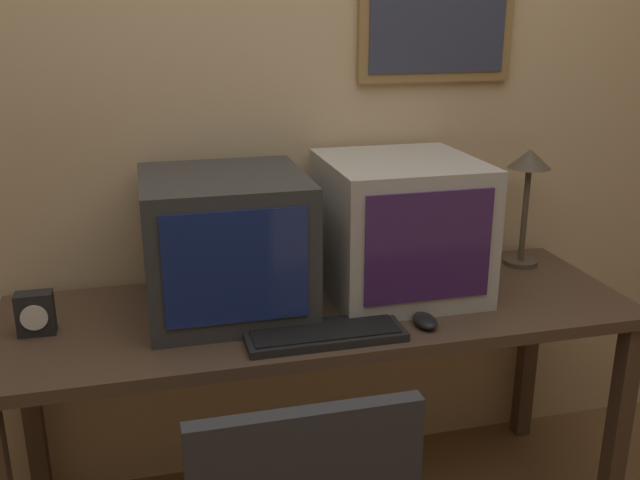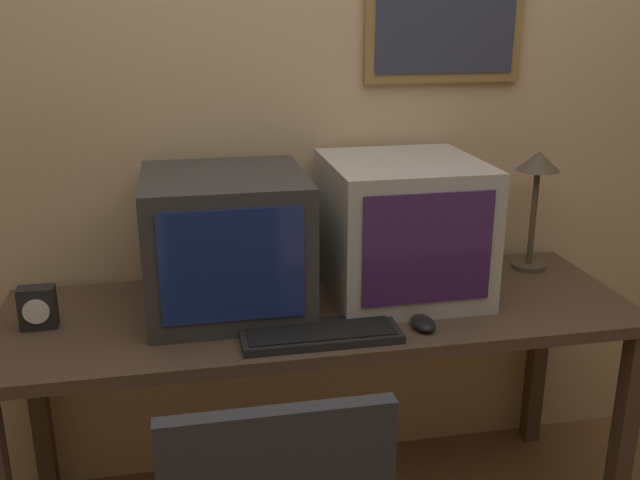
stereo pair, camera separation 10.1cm
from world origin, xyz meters
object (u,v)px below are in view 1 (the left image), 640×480
at_px(keyboard_main, 324,333).
at_px(monitor_left, 226,243).
at_px(monitor_right, 399,226).
at_px(desk_clock, 35,314).
at_px(desk_lamp, 528,177).
at_px(mouse_near_keyboard, 425,321).

bearing_deg(keyboard_main, monitor_left, 130.49).
bearing_deg(monitor_right, desk_clock, -176.73).
bearing_deg(monitor_left, monitor_right, 1.45).
distance_m(monitor_left, monitor_right, 0.53).
bearing_deg(desk_lamp, monitor_right, -167.32).
height_order(monitor_left, mouse_near_keyboard, monitor_left).
height_order(mouse_near_keyboard, desk_clock, desk_clock).
bearing_deg(keyboard_main, monitor_right, 41.69).
xyz_separation_m(monitor_right, mouse_near_keyboard, (-0.02, -0.28, -0.19)).
distance_m(keyboard_main, desk_lamp, 0.94).
xyz_separation_m(monitor_left, mouse_near_keyboard, (0.51, -0.26, -0.18)).
relative_size(monitor_left, desk_lamp, 1.15).
distance_m(monitor_left, desk_lamp, 1.04).
bearing_deg(desk_clock, monitor_left, 5.11).
bearing_deg(mouse_near_keyboard, keyboard_main, 179.96).
xyz_separation_m(monitor_left, desk_lamp, (1.03, 0.12, 0.11)).
bearing_deg(keyboard_main, mouse_near_keyboard, -0.04).
bearing_deg(desk_lamp, monitor_left, -173.10).
distance_m(monitor_left, keyboard_main, 0.39).
bearing_deg(mouse_near_keyboard, monitor_left, 152.93).
relative_size(keyboard_main, mouse_near_keyboard, 4.15).
relative_size(monitor_right, desk_clock, 3.97).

